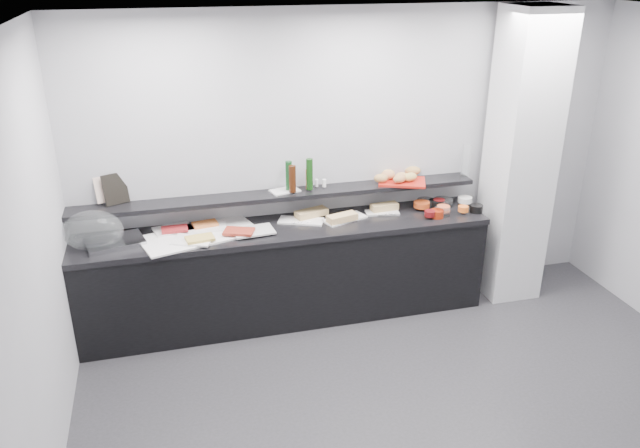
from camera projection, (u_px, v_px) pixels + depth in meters
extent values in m
plane|color=#2D2D30|center=(433.00, 424.00, 4.43)|extent=(5.00, 5.00, 0.00)
cube|color=#A7A8AE|center=(352.00, 161.00, 5.68)|extent=(5.00, 0.02, 2.70)
plane|color=white|center=(468.00, 29.00, 3.37)|extent=(5.00, 5.00, 0.00)
cube|color=silver|center=(520.00, 159.00, 5.71)|extent=(0.50, 0.50, 2.70)
cube|color=black|center=(286.00, 275.00, 5.61)|extent=(3.60, 0.60, 0.85)
cube|color=black|center=(285.00, 229.00, 5.44)|extent=(3.62, 0.62, 0.05)
cube|color=black|center=(280.00, 195.00, 5.49)|extent=(3.60, 0.25, 0.04)
cube|color=#A8AAAF|center=(115.00, 242.00, 5.08)|extent=(0.51, 0.40, 0.04)
ellipsoid|color=white|center=(93.00, 231.00, 5.03)|extent=(0.52, 0.38, 0.34)
cube|color=white|center=(200.00, 235.00, 5.24)|extent=(1.05, 0.71, 0.01)
cube|color=silver|center=(173.00, 229.00, 5.32)|extent=(0.36, 0.28, 0.01)
cube|color=maroon|center=(175.00, 229.00, 5.27)|extent=(0.22, 0.14, 0.02)
cube|color=white|center=(207.00, 227.00, 5.35)|extent=(0.34, 0.23, 0.01)
cube|color=orange|center=(205.00, 224.00, 5.37)|extent=(0.23, 0.17, 0.02)
cube|color=white|center=(193.00, 240.00, 5.11)|extent=(0.38, 0.32, 0.01)
cube|color=#D3B352|center=(200.00, 238.00, 5.10)|extent=(0.24, 0.17, 0.02)
cube|color=silver|center=(253.00, 231.00, 5.28)|extent=(0.36, 0.26, 0.01)
cube|color=maroon|center=(239.00, 231.00, 5.23)|extent=(0.29, 0.24, 0.02)
cube|color=white|center=(301.00, 221.00, 5.52)|extent=(0.43, 0.31, 0.01)
cube|color=tan|center=(311.00, 213.00, 5.59)|extent=(0.32, 0.19, 0.06)
cylinder|color=silver|center=(301.00, 222.00, 5.46)|extent=(0.16, 0.02, 0.01)
cube|color=white|center=(345.00, 219.00, 5.56)|extent=(0.43, 0.30, 0.01)
cube|color=tan|center=(342.00, 218.00, 5.49)|extent=(0.29, 0.17, 0.06)
cylinder|color=silver|center=(341.00, 223.00, 5.46)|extent=(0.16, 0.05, 0.01)
cube|color=silver|center=(382.00, 212.00, 5.70)|extent=(0.32, 0.17, 0.01)
cube|color=tan|center=(384.00, 207.00, 5.73)|extent=(0.26, 0.12, 0.06)
cylinder|color=#A9ACB0|center=(387.00, 214.00, 5.63)|extent=(0.16, 0.04, 0.01)
cylinder|color=white|center=(426.00, 203.00, 5.85)|extent=(0.19, 0.19, 0.07)
cylinder|color=#CF4D1C|center=(422.00, 204.00, 5.78)|extent=(0.19, 0.19, 0.05)
cylinder|color=black|center=(436.00, 204.00, 5.83)|extent=(0.17, 0.17, 0.07)
cylinder|color=#530B0C|center=(439.00, 202.00, 5.84)|extent=(0.14, 0.14, 0.05)
cylinder|color=silver|center=(443.00, 203.00, 5.85)|extent=(0.24, 0.24, 0.07)
cylinder|color=white|center=(465.00, 200.00, 5.90)|extent=(0.16, 0.16, 0.05)
cylinder|color=maroon|center=(437.00, 214.00, 5.60)|extent=(0.15, 0.15, 0.07)
cylinder|color=#5A0C0E|center=(430.00, 213.00, 5.58)|extent=(0.12, 0.12, 0.05)
cylinder|color=white|center=(442.00, 212.00, 5.64)|extent=(0.15, 0.15, 0.07)
cylinder|color=#E05F36|center=(443.00, 209.00, 5.69)|extent=(0.15, 0.15, 0.05)
cylinder|color=black|center=(476.00, 209.00, 5.72)|extent=(0.15, 0.15, 0.07)
cylinder|color=orange|center=(463.00, 209.00, 5.68)|extent=(0.11, 0.11, 0.05)
cube|color=black|center=(115.00, 189.00, 5.19)|extent=(0.21, 0.14, 0.26)
cube|color=beige|center=(106.00, 189.00, 5.20)|extent=(0.19, 0.12, 0.22)
cube|color=white|center=(285.00, 191.00, 5.52)|extent=(0.28, 0.21, 0.01)
cylinder|color=#103B17|center=(289.00, 176.00, 5.47)|extent=(0.06, 0.06, 0.26)
cylinder|color=#351809|center=(292.00, 179.00, 5.42)|extent=(0.08, 0.08, 0.24)
cylinder|color=#11390F|center=(309.00, 174.00, 5.48)|extent=(0.07, 0.07, 0.28)
cylinder|color=red|center=(308.00, 179.00, 5.51)|extent=(0.05, 0.05, 0.18)
cylinder|color=white|center=(324.00, 183.00, 5.58)|extent=(0.05, 0.05, 0.07)
cylinder|color=white|center=(317.00, 183.00, 5.58)|extent=(0.04, 0.04, 0.07)
cube|color=#B21D13|center=(402.00, 182.00, 5.72)|extent=(0.50, 0.43, 0.02)
ellipsoid|color=tan|center=(388.00, 174.00, 5.77)|extent=(0.13, 0.10, 0.08)
ellipsoid|color=#BD7948|center=(388.00, 175.00, 5.74)|extent=(0.15, 0.12, 0.08)
ellipsoid|color=#AE8242|center=(413.00, 171.00, 5.86)|extent=(0.16, 0.12, 0.08)
ellipsoid|color=#AF7643|center=(400.00, 179.00, 5.65)|extent=(0.17, 0.14, 0.08)
ellipsoid|color=#B69545|center=(410.00, 177.00, 5.69)|extent=(0.16, 0.13, 0.08)
ellipsoid|color=#AE7E42|center=(381.00, 178.00, 5.66)|extent=(0.14, 0.10, 0.08)
ellipsoid|color=#BE8848|center=(401.00, 177.00, 5.70)|extent=(0.14, 0.09, 0.08)
cylinder|color=white|center=(466.00, 161.00, 5.85)|extent=(0.10, 0.10, 0.30)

